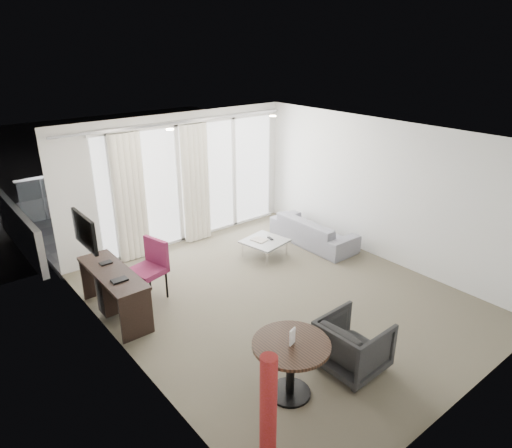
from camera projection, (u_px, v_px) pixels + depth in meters
floor at (279, 298)px, 7.38m from camera, size 5.00×6.00×0.00m
ceiling at (283, 138)px, 6.40m from camera, size 5.00×6.00×0.00m
wall_left at (125, 273)px, 5.43m from camera, size 0.00×6.00×2.60m
wall_right at (383, 191)px, 8.34m from camera, size 0.00×6.00×2.60m
wall_front at (474, 308)px, 4.73m from camera, size 5.00×0.00×2.60m
window_panel at (194, 182)px, 9.25m from camera, size 4.00×0.02×2.38m
window_frame at (194, 182)px, 9.24m from camera, size 4.10×0.06×2.44m
curtain_left at (130, 198)px, 8.28m from camera, size 0.60×0.20×2.38m
curtain_right at (196, 184)px, 9.10m from camera, size 0.60×0.20×2.38m
curtain_track at (181, 122)px, 8.48m from camera, size 4.80×0.04×0.04m
downlight_a at (170, 129)px, 7.03m from camera, size 0.12×0.12×0.02m
downlight_b at (273, 116)px, 8.25m from camera, size 0.12×0.12×0.02m
desk at (115, 293)px, 6.79m from camera, size 0.49×1.57×0.74m
tv at (84, 231)px, 6.48m from camera, size 0.05×0.80×0.50m
desk_chair at (147, 272)px, 7.17m from camera, size 0.65×0.62×0.98m
round_table at (290, 369)px, 5.25m from camera, size 0.96×0.96×0.72m
menu_card at (292, 344)px, 5.10m from camera, size 0.11×0.05×0.20m
red_lamp at (268, 414)px, 4.23m from camera, size 0.34×0.34×1.31m
tub_armchair at (353, 345)px, 5.68m from camera, size 0.80×0.78×0.70m
coffee_table at (265, 248)px, 8.73m from camera, size 0.85×0.85×0.33m
remote at (270, 237)px, 8.73m from camera, size 0.07×0.15×0.02m
magazine at (259, 239)px, 8.67m from camera, size 0.29×0.34×0.02m
sofa at (313, 231)px, 9.25m from camera, size 0.73×1.87×0.55m
terrace_slab at (163, 218)px, 10.81m from camera, size 5.60×3.00×0.12m
rattan_chair_a at (189, 200)px, 10.65m from camera, size 0.57×0.57×0.80m
rattan_chair_b at (213, 179)px, 12.11m from camera, size 0.74×0.74×0.87m
rattan_table at (216, 193)px, 11.62m from camera, size 0.61×0.61×0.47m
balustrade at (134, 182)px, 11.65m from camera, size 5.50×0.06×1.05m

